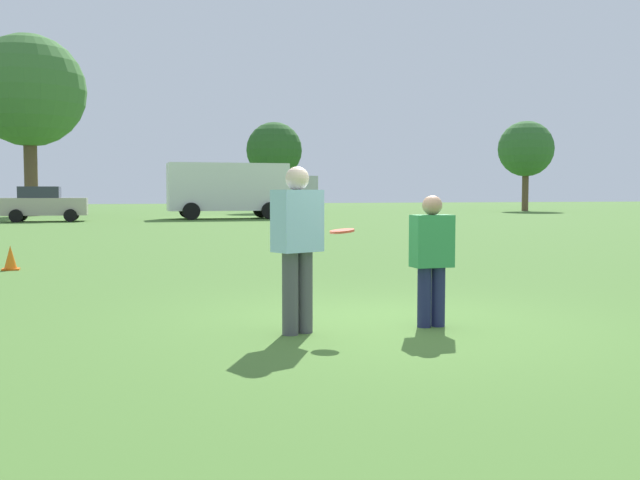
# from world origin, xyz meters

# --- Properties ---
(ground_plane) EXTENTS (183.84, 183.84, 0.00)m
(ground_plane) POSITION_xyz_m (0.00, 0.00, 0.00)
(ground_plane) COLOR #47702D
(player_thrower) EXTENTS (0.57, 0.45, 1.78)m
(player_thrower) POSITION_xyz_m (-1.12, -0.30, 1.00)
(player_thrower) COLOR #4C4C51
(player_thrower) RESTS_ON ground
(player_defender) EXTENTS (0.45, 0.27, 1.47)m
(player_defender) POSITION_xyz_m (0.42, -0.39, 0.82)
(player_defender) COLOR #1E234C
(player_defender) RESTS_ON ground
(frisbee) EXTENTS (0.27, 0.27, 0.06)m
(frisbee) POSITION_xyz_m (-0.61, -0.28, 1.09)
(frisbee) COLOR #E54C33
(traffic_cone) EXTENTS (0.32, 0.32, 0.48)m
(traffic_cone) POSITION_xyz_m (-4.66, 7.52, 0.23)
(traffic_cone) COLOR #D8590C
(traffic_cone) RESTS_ON ground
(parked_car_mid_right) EXTENTS (4.28, 2.38, 1.82)m
(parked_car_mid_right) POSITION_xyz_m (-5.29, 32.56, 0.92)
(parked_car_mid_right) COLOR #B7AD99
(parked_car_mid_right) RESTS_ON ground
(box_truck) EXTENTS (8.61, 3.28, 3.18)m
(box_truck) POSITION_xyz_m (5.23, 33.60, 1.75)
(box_truck) COLOR white
(box_truck) RESTS_ON ground
(tree_east_birch) EXTENTS (7.14, 7.14, 11.61)m
(tree_east_birch) POSITION_xyz_m (-6.53, 42.43, 7.98)
(tree_east_birch) COLOR brown
(tree_east_birch) RESTS_ON ground
(tree_east_oak) EXTENTS (4.19, 4.19, 6.80)m
(tree_east_oak) POSITION_xyz_m (10.37, 45.23, 4.68)
(tree_east_oak) COLOR brown
(tree_east_oak) RESTS_ON ground
(tree_far_east_pine) EXTENTS (4.53, 4.53, 7.36)m
(tree_far_east_pine) POSITION_xyz_m (31.22, 43.55, 5.07)
(tree_far_east_pine) COLOR brown
(tree_far_east_pine) RESTS_ON ground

